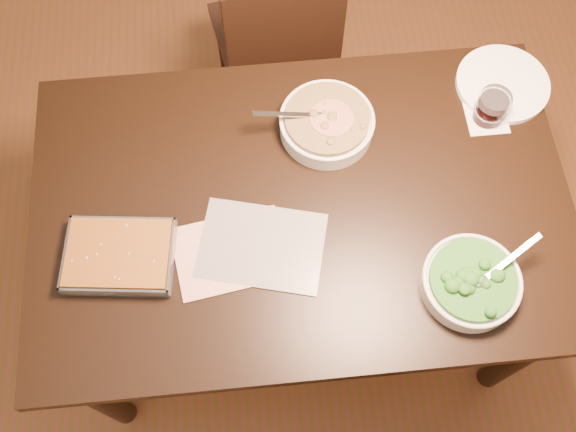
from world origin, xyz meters
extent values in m
plane|color=#4C3215|center=(0.00, 0.00, 0.00)|extent=(4.00, 4.00, 0.00)
cube|color=black|center=(0.00, 0.00, 0.73)|extent=(1.40, 0.90, 0.04)
cube|color=black|center=(0.00, 0.00, 0.66)|extent=(1.26, 0.76, 0.08)
cylinder|color=black|center=(-0.62, -0.37, 0.35)|extent=(0.07, 0.07, 0.71)
cylinder|color=black|center=(0.62, -0.37, 0.35)|extent=(0.07, 0.07, 0.71)
cylinder|color=black|center=(-0.62, 0.37, 0.35)|extent=(0.07, 0.07, 0.71)
cylinder|color=black|center=(0.62, 0.37, 0.35)|extent=(0.07, 0.07, 0.71)
cube|color=#B13C32|center=(-0.19, -0.12, 0.75)|extent=(0.30, 0.24, 0.01)
cube|color=#27272F|center=(-0.11, -0.11, 0.75)|extent=(0.35, 0.29, 0.01)
cube|color=white|center=(0.53, 0.21, 0.75)|extent=(0.11, 0.11, 0.00)
cylinder|color=silver|center=(0.09, 0.21, 0.77)|extent=(0.25, 0.25, 0.05)
torus|color=silver|center=(0.09, 0.21, 0.80)|extent=(0.26, 0.26, 0.01)
cylinder|color=#35280E|center=(0.09, 0.21, 0.81)|extent=(0.23, 0.23, 0.02)
cube|color=silver|center=(0.01, 0.21, 0.82)|extent=(0.16, 0.02, 0.05)
cylinder|color=maroon|center=(0.10, 0.21, 0.82)|extent=(0.12, 0.12, 0.00)
cylinder|color=silver|center=(0.38, -0.26, 0.77)|extent=(0.24, 0.24, 0.05)
torus|color=silver|center=(0.38, -0.26, 0.80)|extent=(0.24, 0.24, 0.01)
cylinder|color=#194B11|center=(0.38, -0.26, 0.80)|extent=(0.21, 0.21, 0.02)
cube|color=silver|center=(0.44, -0.22, 0.82)|extent=(0.14, 0.09, 0.05)
cube|color=silver|center=(-0.46, -0.11, 0.75)|extent=(0.29, 0.22, 0.01)
cube|color=#55260C|center=(-0.46, -0.11, 0.78)|extent=(0.27, 0.21, 0.04)
cube|color=silver|center=(-0.45, -0.02, 0.77)|extent=(0.26, 0.04, 0.04)
cube|color=silver|center=(-0.47, -0.20, 0.77)|extent=(0.26, 0.04, 0.04)
cube|color=silver|center=(-0.33, -0.13, 0.77)|extent=(0.03, 0.19, 0.04)
cube|color=silver|center=(-0.59, -0.09, 0.77)|extent=(0.03, 0.19, 0.04)
cylinder|color=black|center=(0.53, 0.21, 0.79)|extent=(0.08, 0.08, 0.07)
cylinder|color=silver|center=(0.53, 0.21, 0.84)|extent=(0.09, 0.09, 0.03)
cylinder|color=white|center=(0.60, 0.31, 0.76)|extent=(0.26, 0.26, 0.02)
cube|color=black|center=(-0.01, 0.84, 0.40)|extent=(0.46, 0.46, 0.04)
cylinder|color=black|center=(0.12, 1.03, 0.19)|extent=(0.03, 0.03, 0.38)
cylinder|color=black|center=(0.18, 0.71, 0.19)|extent=(0.03, 0.03, 0.38)
cylinder|color=black|center=(-0.20, 0.97, 0.19)|extent=(0.03, 0.03, 0.38)
cylinder|color=black|center=(-0.14, 0.65, 0.19)|extent=(0.03, 0.03, 0.38)
cube|color=black|center=(0.02, 0.67, 0.62)|extent=(0.39, 0.10, 0.42)
camera|label=1|loc=(-0.10, -0.70, 2.25)|focal=40.00mm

